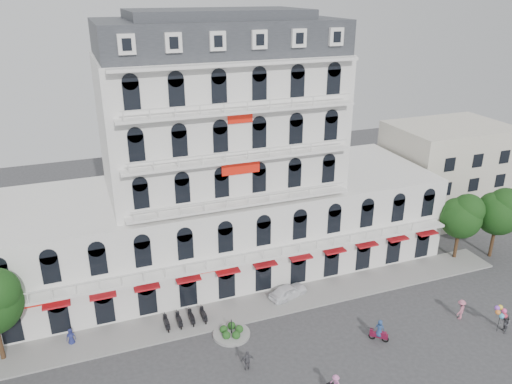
# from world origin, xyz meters

# --- Properties ---
(ground) EXTENTS (120.00, 120.00, 0.00)m
(ground) POSITION_xyz_m (0.00, 0.00, 0.00)
(ground) COLOR #38383A
(ground) RESTS_ON ground
(sidewalk) EXTENTS (53.00, 4.00, 0.16)m
(sidewalk) POSITION_xyz_m (0.00, 9.00, 0.08)
(sidewalk) COLOR gray
(sidewalk) RESTS_ON ground
(main_building) EXTENTS (45.00, 15.00, 25.80)m
(main_building) POSITION_xyz_m (0.00, 18.00, 9.96)
(main_building) COLOR silver
(main_building) RESTS_ON ground
(flank_building_east) EXTENTS (14.00, 10.00, 12.00)m
(flank_building_east) POSITION_xyz_m (30.00, 20.00, 6.00)
(flank_building_east) COLOR beige
(flank_building_east) RESTS_ON ground
(traffic_island) EXTENTS (3.20, 3.20, 1.60)m
(traffic_island) POSITION_xyz_m (-3.00, 6.00, 0.26)
(traffic_island) COLOR gray
(traffic_island) RESTS_ON ground
(parked_scooter_row) EXTENTS (4.40, 1.80, 1.10)m
(parked_scooter_row) POSITION_xyz_m (-6.35, 8.80, 0.00)
(parked_scooter_row) COLOR black
(parked_scooter_row) RESTS_ON ground
(tree_east_inner) EXTENTS (4.40, 4.37, 7.57)m
(tree_east_inner) POSITION_xyz_m (24.05, 9.98, 5.21)
(tree_east_inner) COLOR #382314
(tree_east_inner) RESTS_ON ground
(tree_east_outer) EXTENTS (4.65, 4.65, 8.05)m
(tree_east_outer) POSITION_xyz_m (28.05, 8.98, 5.55)
(tree_east_outer) COLOR #382314
(tree_east_outer) RESTS_ON ground
(parked_car) EXTENTS (4.23, 2.67, 1.34)m
(parked_car) POSITION_xyz_m (3.83, 9.50, 0.67)
(parked_car) COLOR white
(parked_car) RESTS_ON ground
(rider_east) EXTENTS (1.36, 1.25, 2.05)m
(rider_east) POSITION_xyz_m (8.39, 1.02, 1.00)
(rider_east) COLOR maroon
(rider_east) RESTS_ON ground
(pedestrian_left) EXTENTS (0.79, 0.54, 1.55)m
(pedestrian_left) POSITION_xyz_m (-15.83, 9.50, 0.78)
(pedestrian_left) COLOR navy
(pedestrian_left) RESTS_ON ground
(pedestrian_mid) EXTENTS (1.09, 0.57, 1.77)m
(pedestrian_mid) POSITION_xyz_m (-3.10, 1.63, 0.89)
(pedestrian_mid) COLOR #505056
(pedestrian_mid) RESTS_ON ground
(pedestrian_right) EXTENTS (1.43, 1.21, 1.93)m
(pedestrian_right) POSITION_xyz_m (16.91, 1.07, 0.96)
(pedestrian_right) COLOR #BC637B
(pedestrian_right) RESTS_ON ground
(balloon_vendor) EXTENTS (1.47, 1.37, 2.45)m
(balloon_vendor) POSITION_xyz_m (18.99, -1.70, 1.25)
(balloon_vendor) COLOR #55545C
(balloon_vendor) RESTS_ON ground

